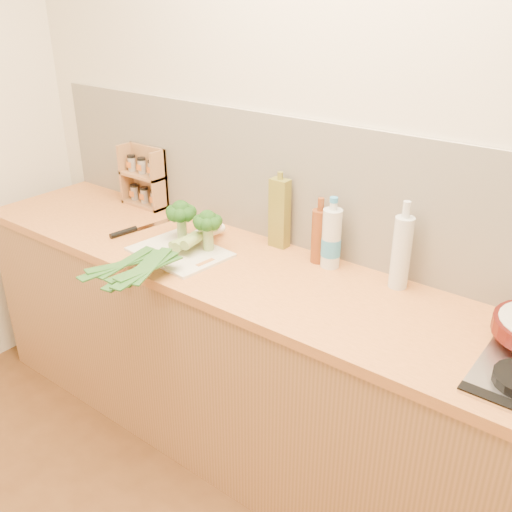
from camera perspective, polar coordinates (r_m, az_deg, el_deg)
The scene contains 14 objects.
room_shell at distance 2.27m, azimuth 7.66°, elevation 6.28°, with size 3.50×3.50×3.50m.
counter at distance 2.39m, azimuth 3.03°, elevation -12.06°, with size 3.20×0.62×0.90m.
chopping_board at distance 2.38m, azimuth -7.62°, elevation 0.39°, with size 0.39×0.28×0.01m, color silver.
broccoli_left at distance 2.44m, azimuth -7.51°, elevation 4.29°, with size 0.13×0.13×0.18m.
broccoli_right at distance 2.33m, azimuth -4.88°, elevation 3.33°, with size 0.12×0.12×0.17m.
leek_front at distance 2.37m, azimuth -8.29°, elevation 1.04°, with size 0.15×0.70×0.04m.
leek_mid at distance 2.31m, azimuth -8.10°, elevation 0.79°, with size 0.16×0.66×0.04m.
leek_back at distance 2.28m, azimuth -7.26°, elevation 1.00°, with size 0.16×0.67×0.04m.
chefs_knife at distance 2.62m, azimuth -12.37°, elevation 2.53°, with size 0.08×0.33×0.02m.
spice_rack at distance 2.91m, azimuth -11.02°, elevation 7.47°, with size 0.25×0.10×0.30m.
oil_tin at distance 2.37m, azimuth 2.37°, elevation 4.33°, with size 0.08×0.05×0.33m.
glass_bottle at distance 2.11m, azimuth 14.33°, elevation 0.45°, with size 0.07×0.07×0.33m.
amber_bottle at distance 2.26m, azimuth 6.35°, elevation 2.09°, with size 0.06×0.06×0.27m.
water_bottle at distance 2.23m, azimuth 7.54°, elevation 1.60°, with size 0.08×0.08×0.27m.
Camera 1 is at (1.05, -0.37, 1.91)m, focal length 40.00 mm.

